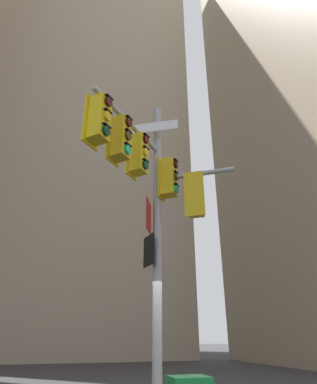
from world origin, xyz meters
name	(u,v)px	position (x,y,z in m)	size (l,w,h in m)	color
building_mid_block	(80,150)	(-2.15, 22.37, 18.98)	(17.39, 17.39, 37.95)	tan
signal_pole_assembly	(151,185)	(-0.33, -0.59, 4.61)	(3.70, 2.46, 7.35)	#9EA0A3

